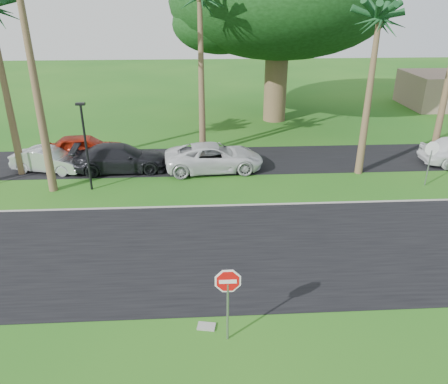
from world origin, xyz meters
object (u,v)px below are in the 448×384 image
object	(u,v)px
car_red	(84,149)
car_dark	(121,158)
stop_sign_near	(228,291)
car_silver	(48,160)
stop_sign_far	(431,154)
car_minivan	(214,158)

from	to	relation	value
car_red	car_dark	size ratio (longest dim) A/B	0.92
stop_sign_near	car_silver	xyz separation A→B (m)	(-9.52, 14.29, -1.08)
stop_sign_far	car_red	xyz separation A→B (m)	(-19.27, 4.81, -0.92)
car_red	car_minivan	size ratio (longest dim) A/B	0.88
stop_sign_near	car_dark	distance (m)	15.11
car_dark	stop_sign_near	bearing A→B (deg)	-162.56
stop_sign_far	car_dark	distance (m)	17.12
stop_sign_far	car_dark	bearing A→B (deg)	-10.51
car_silver	car_red	world-z (taller)	car_red
stop_sign_near	stop_sign_far	world-z (taller)	same
stop_sign_near	car_minivan	bearing A→B (deg)	89.48
stop_sign_near	car_red	world-z (taller)	stop_sign_near
car_red	stop_sign_near	bearing A→B (deg)	-159.73
car_silver	car_red	xyz separation A→B (m)	(1.75, 1.52, 0.16)
stop_sign_near	car_minivan	distance (m)	13.92
car_red	car_minivan	distance (m)	8.13
car_dark	car_minivan	size ratio (longest dim) A/B	0.95
car_silver	car_minivan	bearing A→B (deg)	-78.10
car_red	car_minivan	bearing A→B (deg)	-109.59
car_silver	car_dark	world-z (taller)	car_dark
stop_sign_far	car_dark	xyz separation A→B (m)	(-16.80, 3.12, -0.99)
stop_sign_far	stop_sign_near	bearing A→B (deg)	43.73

